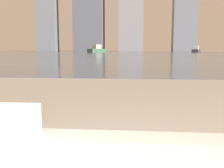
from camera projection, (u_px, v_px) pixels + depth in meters
harbor_water at (133, 53)px, 61.14m from camera, size 180.00×110.00×0.01m
harbor_boat_0 at (97, 50)px, 65.26m from camera, size 4.59×5.65×2.06m
harbor_boat_4 at (196, 50)px, 69.71m from camera, size 3.34×5.07×1.80m
skyline_tower_1 at (89, 13)px, 115.77m from camera, size 13.32×11.18×35.39m
skyline_tower_2 at (131, 15)px, 114.25m from camera, size 11.00×12.88×32.79m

